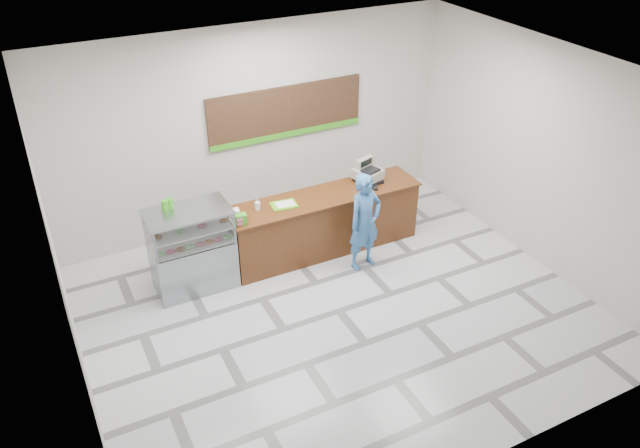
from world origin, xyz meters
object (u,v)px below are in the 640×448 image
display_case (192,249)px  serving_tray (284,205)px  sales_counter (324,223)px  customer (365,222)px  cash_register (368,173)px

display_case → serving_tray: 1.56m
sales_counter → customer: (0.36, -0.69, 0.29)m
cash_register → serving_tray: cash_register is taller
serving_tray → cash_register: bearing=10.5°
sales_counter → cash_register: size_ratio=6.38×
serving_tray → customer: 1.29m
display_case → cash_register: bearing=2.2°
customer → sales_counter: bearing=108.0°
serving_tray → sales_counter: bearing=6.4°
display_case → serving_tray: bearing=-0.1°
serving_tray → customer: bearing=-26.7°
cash_register → customer: customer is taller
sales_counter → customer: customer is taller
serving_tray → customer: size_ratio=0.26×
display_case → customer: customer is taller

